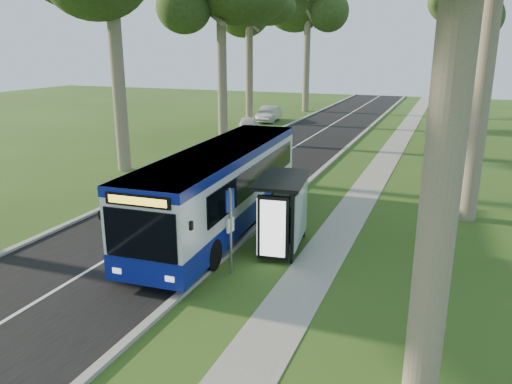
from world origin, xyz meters
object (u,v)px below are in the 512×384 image
Objects in this scene: litter_bin at (284,221)px; car_white at (248,125)px; bus at (222,188)px; bus_shelter at (282,203)px; bus_stop_sign at (230,222)px; car_silver at (269,114)px.

litter_bin is 0.27× the size of car_white.
bus is 3.82× the size of bus_shelter.
bus_stop_sign is 0.70× the size of car_white.
bus_stop_sign reaches higher than bus_shelter.
bus reaches higher than car_white.
bus is 4.06m from bus_stop_sign.
car_silver is at bearing 74.09° from car_white.
car_white is 7.12m from car_silver.
car_silver is (-8.23, 27.77, -0.90)m from bus.
car_white is at bearing 106.68° from bus.
bus_shelter is 0.73× the size of car_silver.
bus is 3.19m from bus_shelter.
bus_stop_sign is (1.95, -3.56, 0.08)m from bus.
bus_shelter reaches higher than car_white.
car_silver is (-11.08, 29.19, -1.06)m from bus_shelter.
litter_bin is at bearing -86.61° from car_white.
car_white is (-10.29, 22.10, -1.10)m from bus_shelter.
bus_shelter reaches higher than litter_bin.
car_white is at bearing -88.76° from car_silver.
bus reaches higher than bus_shelter.
car_silver is at bearing 119.86° from bus_stop_sign.
litter_bin is at bearing 94.77° from bus_stop_sign.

